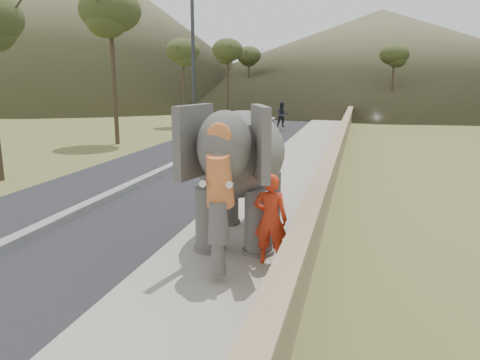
# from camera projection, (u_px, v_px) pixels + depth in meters

# --- Properties ---
(ground) EXTENTS (160.00, 160.00, 0.00)m
(ground) POSITION_uv_depth(u_px,v_px,m) (236.00, 250.00, 10.45)
(ground) COLOR olive
(ground) RESTS_ON ground
(road) EXTENTS (7.00, 120.00, 0.03)m
(road) POSITION_uv_depth(u_px,v_px,m) (186.00, 162.00, 21.12)
(road) COLOR black
(road) RESTS_ON ground
(median) EXTENTS (0.35, 120.00, 0.22)m
(median) POSITION_uv_depth(u_px,v_px,m) (186.00, 160.00, 21.10)
(median) COLOR black
(median) RESTS_ON ground
(walkway) EXTENTS (3.00, 120.00, 0.15)m
(walkway) POSITION_uv_depth(u_px,v_px,m) (296.00, 166.00, 19.89)
(walkway) COLOR #9E9687
(walkway) RESTS_ON ground
(parapet) EXTENTS (0.30, 120.00, 1.10)m
(parapet) POSITION_uv_depth(u_px,v_px,m) (336.00, 157.00, 19.39)
(parapet) COLOR tan
(parapet) RESTS_ON ground
(lamppost) EXTENTS (1.76, 0.36, 8.00)m
(lamppost) POSITION_uv_depth(u_px,v_px,m) (200.00, 52.00, 21.18)
(lamppost) COLOR #303136
(lamppost) RESTS_ON ground
(signboard) EXTENTS (0.60, 0.08, 2.40)m
(signboard) POSITION_uv_depth(u_px,v_px,m) (198.00, 126.00, 20.94)
(signboard) COLOR #2D2D33
(signboard) RESTS_ON ground
(hill_left) EXTENTS (60.00, 60.00, 22.00)m
(hill_left) POSITION_uv_depth(u_px,v_px,m) (84.00, 27.00, 69.33)
(hill_left) COLOR brown
(hill_left) RESTS_ON ground
(hill_far) EXTENTS (80.00, 80.00, 14.00)m
(hill_far) POSITION_uv_depth(u_px,v_px,m) (380.00, 56.00, 73.91)
(hill_far) COLOR brown
(hill_far) RESTS_ON ground
(elephant_and_man) EXTENTS (2.51, 4.40, 3.07)m
(elephant_and_man) POSITION_uv_depth(u_px,v_px,m) (242.00, 173.00, 10.54)
(elephant_and_man) COLOR #625E59
(elephant_and_man) RESTS_ON ground
(motorcyclist) EXTENTS (1.88, 1.72, 2.04)m
(motorcyclist) POSITION_uv_depth(u_px,v_px,m) (277.00, 119.00, 33.35)
(motorcyclist) COLOR maroon
(motorcyclist) RESTS_ON ground
(trees) EXTENTS (42.70, 42.84, 8.78)m
(trees) POSITION_uv_depth(u_px,v_px,m) (331.00, 78.00, 35.70)
(trees) COLOR #473828
(trees) RESTS_ON ground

